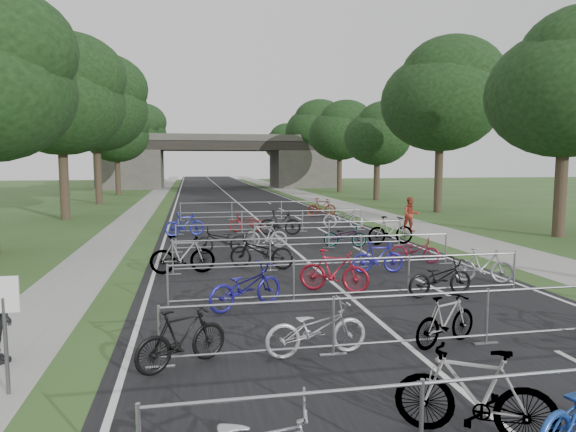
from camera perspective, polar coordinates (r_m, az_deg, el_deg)
name	(u,v)px	position (r m, az deg, el deg)	size (l,w,h in m)	color
road	(228,195)	(55.37, -6.69, 2.37)	(11.00, 140.00, 0.01)	black
sidewalk_right	(301,194)	(56.52, 1.43, 2.49)	(3.00, 140.00, 0.01)	gray
sidewalk_left	(156,195)	(55.33, -14.47, 2.22)	(2.00, 140.00, 0.01)	gray
lane_markings	(228,195)	(55.37, -6.69, 2.37)	(0.12, 140.00, 0.00)	silver
overpass_bridge	(219,162)	(70.22, -7.64, 6.01)	(31.00, 8.00, 7.05)	#42403B
park_sign	(4,313)	(8.85, -29.02, -9.41)	(0.45, 0.06, 1.83)	#4C4C51
tree_right_0	(569,87)	(27.36, 28.80, 12.48)	(7.17, 7.17, 10.93)	#33261C
tree_left_1	(62,98)	(34.05, -23.83, 11.93)	(7.56, 7.56, 11.53)	#33261C
tree_right_1	(443,97)	(37.48, 16.84, 12.51)	(8.18, 8.18, 12.47)	#33261C
tree_left_2	(97,105)	(45.86, -20.48, 11.43)	(8.40, 8.40, 12.81)	#33261C
tree_right_2	(379,135)	(48.25, 10.06, 8.85)	(6.16, 6.16, 9.39)	#33261C
tree_left_3	(117,133)	(57.58, -18.43, 8.70)	(6.72, 6.72, 10.25)	#33261C
tree_right_3	(341,132)	(59.66, 5.91, 9.29)	(7.17, 7.17, 10.93)	#33261C
tree_left_4	(130,132)	(69.53, -17.16, 8.91)	(7.56, 7.56, 11.53)	#33261C
tree_right_4	(316,130)	(71.27, 3.09, 9.57)	(8.18, 8.18, 12.47)	#33261C
tree_left_5	(139,131)	(81.50, -16.26, 9.05)	(8.40, 8.40, 12.81)	#33261C
tree_right_5	(297,147)	(82.87, 1.06, 7.73)	(6.16, 6.16, 9.39)	#33261C
tree_left_6	(146,145)	(93.37, -15.55, 7.65)	(6.72, 6.72, 10.25)	#33261C
tree_right_6	(284,143)	(94.66, -0.46, 8.11)	(7.17, 7.17, 10.93)	#33261C
barrier_row_0	(542,414)	(7.16, 26.40, -19.08)	(9.70, 0.08, 1.10)	gray
barrier_row_1	(412,321)	(10.05, 13.66, -11.30)	(9.70, 0.08, 1.10)	gray
barrier_row_2	(352,278)	(13.29, 7.17, -6.90)	(9.70, 0.08, 1.10)	gray
barrier_row_3	(316,253)	(16.87, 3.16, -4.09)	(9.70, 0.08, 1.10)	gray
barrier_row_4	(292,236)	(20.72, 0.48, -2.18)	(9.70, 0.08, 1.10)	gray
barrier_row_5	(273,221)	(25.60, -1.73, -0.61)	(9.70, 0.08, 1.10)	gray
barrier_row_6	(257,210)	(31.51, -3.47, 0.63)	(9.70, 0.08, 1.10)	gray
bike_1	(474,394)	(7.24, 20.00, -18.10)	(0.56, 1.98, 1.19)	gray
bike_4	(182,338)	(9.16, -11.71, -13.15)	(0.49, 1.73, 1.04)	black
bike_5	(316,329)	(9.51, 3.16, -12.41)	(0.67, 1.91, 1.00)	#AAA9B0
bike_6	(446,321)	(10.43, 17.13, -11.05)	(0.46, 1.64, 0.98)	gray
bike_8	(246,287)	(12.42, -4.73, -7.83)	(0.71, 2.04, 1.07)	navy
bike_9	(334,271)	(13.94, 5.14, -6.13)	(0.54, 1.92, 1.15)	maroon
bike_10	(440,278)	(14.05, 16.53, -6.61)	(0.66, 1.88, 0.99)	black
bike_11	(483,266)	(16.00, 20.87, -5.18)	(0.48, 1.68, 1.01)	#999AA0
bike_12	(183,255)	(16.46, -11.64, -4.25)	(0.57, 2.02, 1.21)	gray
bike_13	(261,252)	(16.89, -2.99, -4.00)	(0.76, 2.17, 1.14)	black
bike_14	(378,258)	(16.51, 9.97, -4.57)	(0.47, 1.66, 0.99)	#211C9A
bike_15	(415,250)	(18.48, 13.92, -3.71)	(0.58, 1.67, 0.88)	maroon
bike_16	(222,240)	(19.79, -7.38, -2.69)	(0.69, 1.99, 1.04)	black
bike_17	(265,235)	(20.85, -2.55, -2.15)	(0.51, 1.80, 1.08)	#9C9CA3
bike_18	(345,236)	(21.34, 6.35, -2.22)	(0.61, 1.74, 0.92)	gray
bike_19	(391,231)	(22.16, 11.34, -1.60)	(0.57, 2.03, 1.22)	gray
bike_20	(185,224)	(24.73, -11.41, -0.92)	(0.53, 1.88, 1.13)	navy
bike_21	(247,223)	(25.78, -4.58, -0.75)	(0.62, 1.78, 0.94)	maroon
bike_22	(280,223)	(24.61, -0.88, -0.76)	(0.56, 1.98, 1.19)	black
bike_23	(343,218)	(27.12, 6.15, -0.24)	(0.74, 2.13, 1.12)	#B2B1B9
bike_27	(321,207)	(33.15, 3.73, 0.97)	(0.55, 1.95, 1.17)	maroon
pedestrian_b	(411,215)	(26.36, 13.47, 0.13)	(0.85, 0.66, 1.74)	#9C3422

